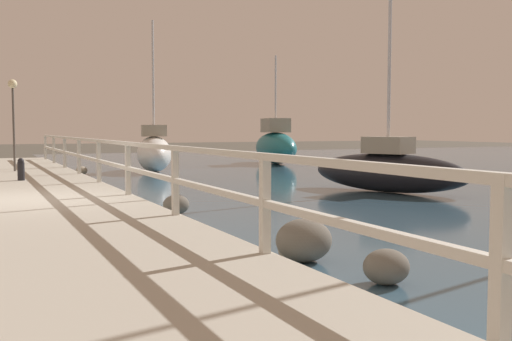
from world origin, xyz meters
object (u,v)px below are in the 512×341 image
mooring_bollard (21,169)px  sailboat_white (154,152)px  sailboat_black (388,170)px  sailboat_teal (275,146)px  dock_lamp (13,100)px

mooring_bollard → sailboat_white: sailboat_white is taller
sailboat_white → sailboat_black: bearing=-58.6°
sailboat_teal → dock_lamp: bearing=-146.4°
mooring_bollard → sailboat_teal: size_ratio=0.11×
dock_lamp → sailboat_white: 6.07m
mooring_bollard → sailboat_teal: 15.20m
dock_lamp → sailboat_black: bearing=-41.6°
sailboat_teal → sailboat_white: sailboat_white is taller
dock_lamp → sailboat_white: sailboat_white is taller
mooring_bollard → sailboat_black: sailboat_black is taller
sailboat_black → sailboat_teal: (3.28, 13.08, 0.28)m
sailboat_black → sailboat_teal: 13.49m
dock_lamp → sailboat_teal: bearing=23.3°
sailboat_teal → sailboat_white: bearing=-147.2°
mooring_bollard → sailboat_black: size_ratio=0.08×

